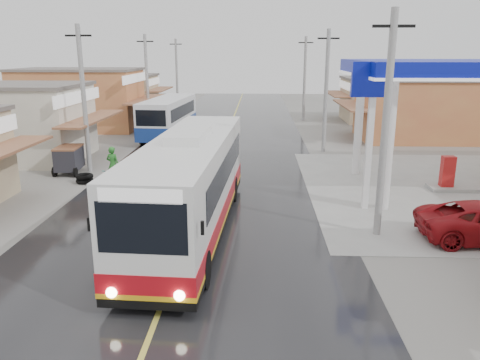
{
  "coord_description": "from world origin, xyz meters",
  "views": [
    {
      "loc": [
        2.54,
        -16.44,
        6.59
      ],
      "look_at": [
        1.84,
        1.57,
        1.62
      ],
      "focal_mm": 35.0,
      "sensor_mm": 36.0,
      "label": 1
    }
  ],
  "objects_px": {
    "tricycle_near": "(69,158)",
    "second_bus": "(168,117)",
    "coach_bus": "(191,184)",
    "tyre_stack": "(85,178)",
    "cyclist": "(115,176)"
  },
  "relations": [
    {
      "from": "tricycle_near",
      "to": "second_bus",
      "type": "bearing_deg",
      "value": 69.27
    },
    {
      "from": "coach_bus",
      "to": "tyre_stack",
      "type": "bearing_deg",
      "value": 137.86
    },
    {
      "from": "cyclist",
      "to": "tricycle_near",
      "type": "xyz_separation_m",
      "value": [
        -3.5,
        3.06,
        0.15
      ]
    },
    {
      "from": "coach_bus",
      "to": "tyre_stack",
      "type": "distance_m",
      "value": 9.39
    },
    {
      "from": "tricycle_near",
      "to": "tyre_stack",
      "type": "height_order",
      "value": "tricycle_near"
    },
    {
      "from": "coach_bus",
      "to": "tricycle_near",
      "type": "bearing_deg",
      "value": 136.71
    },
    {
      "from": "tricycle_near",
      "to": "tyre_stack",
      "type": "xyz_separation_m",
      "value": [
        1.5,
        -1.84,
        -0.65
      ]
    },
    {
      "from": "tyre_stack",
      "to": "tricycle_near",
      "type": "bearing_deg",
      "value": 129.28
    },
    {
      "from": "second_bus",
      "to": "tyre_stack",
      "type": "relative_size",
      "value": 10.34
    },
    {
      "from": "cyclist",
      "to": "tyre_stack",
      "type": "relative_size",
      "value": 2.45
    },
    {
      "from": "coach_bus",
      "to": "tricycle_near",
      "type": "distance_m",
      "value": 11.65
    },
    {
      "from": "second_bus",
      "to": "cyclist",
      "type": "relative_size",
      "value": 4.22
    },
    {
      "from": "cyclist",
      "to": "tricycle_near",
      "type": "height_order",
      "value": "cyclist"
    },
    {
      "from": "tricycle_near",
      "to": "cyclist",
      "type": "bearing_deg",
      "value": -45.36
    },
    {
      "from": "cyclist",
      "to": "coach_bus",
      "type": "bearing_deg",
      "value": -35.03
    }
  ]
}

